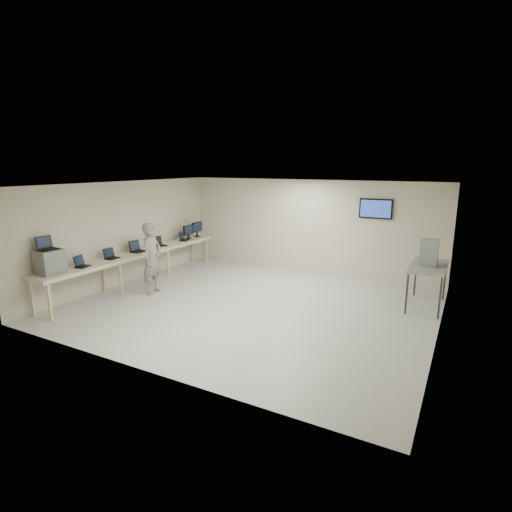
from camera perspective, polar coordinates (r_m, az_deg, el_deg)
The scene contains 14 objects.
room at distance 9.13m, azimuth -0.24°, elevation 1.39°, with size 8.01×7.01×2.81m.
workbench at distance 11.36m, azimuth -16.63°, elevation 0.15°, with size 0.76×6.00×0.90m.
equipment_box at distance 9.79m, azimuth -27.35°, elevation -0.75°, with size 0.45×0.51×0.54m, color gray.
laptop_on_box at distance 9.77m, azimuth -27.75°, elevation 1.25°, with size 0.34×0.40×0.29m.
laptop_0 at distance 10.20m, azimuth -23.73°, elevation -1.04°, with size 0.34×0.38×0.26m.
laptop_1 at distance 10.81m, azimuth -20.04°, elevation 0.03°, with size 0.28×0.34×0.26m.
laptop_2 at distance 11.43m, azimuth -16.68°, elevation 0.99°, with size 0.32×0.39×0.31m.
laptop_3 at distance 12.05m, azimuth -13.76°, elevation 1.74°, with size 0.39×0.42×0.28m.
laptop_4 at distance 12.78m, azimuth -10.40°, elevation 2.50°, with size 0.35×0.38×0.25m.
monitor_near at distance 12.99m, azimuth -9.66°, elevation 3.59°, with size 0.20×0.45×0.44m.
monitor_far at distance 13.34m, azimuth -8.44°, elevation 4.01°, with size 0.22×0.49×0.49m.
soldier at distance 10.46m, azimuth -14.60°, elevation -0.35°, with size 0.66×0.43×1.82m, color slate.
side_table at distance 9.96m, azimuth 23.43°, elevation -1.61°, with size 0.77×1.65×0.99m.
storage_bins at distance 9.89m, azimuth 23.50°, elevation 0.46°, with size 0.38×0.42×0.59m.
Camera 1 is at (4.32, -7.79, 3.25)m, focal length 28.00 mm.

